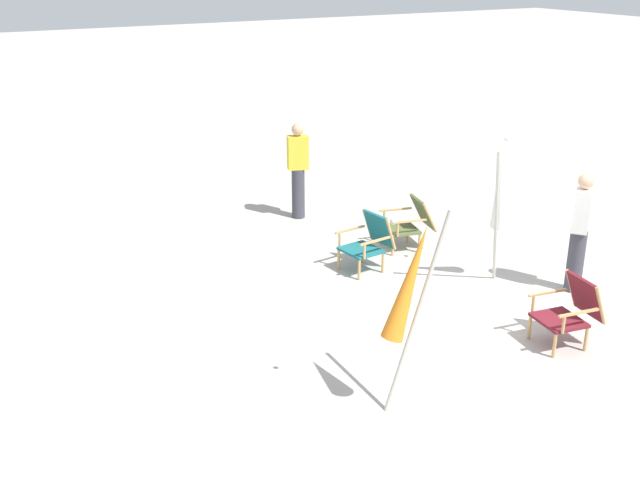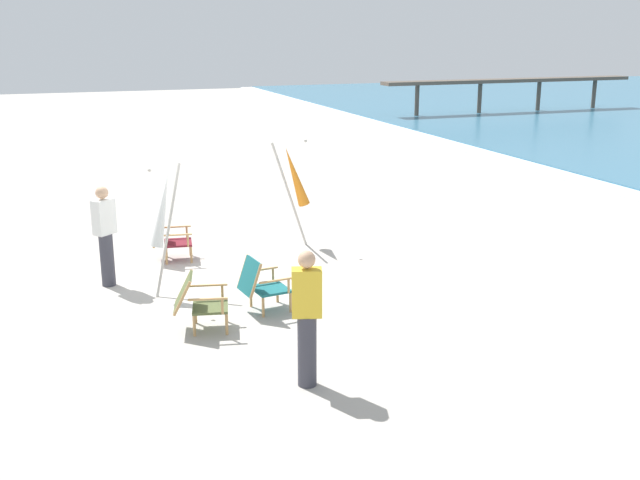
{
  "view_description": "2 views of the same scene",
  "coord_description": "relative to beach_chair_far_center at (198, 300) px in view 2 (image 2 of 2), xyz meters",
  "views": [
    {
      "loc": [
        -6.56,
        5.89,
        4.27
      ],
      "look_at": [
        1.39,
        1.47,
        0.75
      ],
      "focal_mm": 42.0,
      "sensor_mm": 36.0,
      "label": 1
    },
    {
      "loc": [
        11.72,
        -2.28,
        4.0
      ],
      "look_at": [
        0.6,
        1.81,
        0.65
      ],
      "focal_mm": 42.0,
      "sensor_mm": 36.0,
      "label": 2
    }
  ],
  "objects": [
    {
      "name": "person_by_waterline",
      "position": [
        2.09,
        0.85,
        0.41
      ],
      "size": [
        0.29,
        0.38,
        1.63
      ],
      "color": "#383842",
      "rests_on": "ground"
    },
    {
      "name": "pier_distant",
      "position": [
        -21.76,
        19.58,
        1.07
      ],
      "size": [
        0.9,
        13.38,
        1.67
      ],
      "color": "brown",
      "rests_on": "ground"
    },
    {
      "name": "beach_chair_far_center",
      "position": [
        0.0,
        0.0,
        0.0
      ],
      "size": [
        0.72,
        0.85,
        0.79
      ],
      "color": "#515B33",
      "rests_on": "ground"
    },
    {
      "name": "beach_chair_back_left",
      "position": [
        -0.38,
        1.0,
        0.01
      ],
      "size": [
        0.66,
        0.74,
        0.82
      ],
      "color": "#196066",
      "rests_on": "ground"
    },
    {
      "name": "ground_plane",
      "position": [
        -2.13,
        0.54,
        -0.43
      ],
      "size": [
        80.0,
        80.0,
        0.0
      ],
      "primitive_type": "plane",
      "color": "#B2AAA0"
    },
    {
      "name": "person_near_chairs",
      "position": [
        -2.34,
        -1.0,
        0.41
      ],
      "size": [
        0.37,
        0.39,
        1.63
      ],
      "color": "#383842",
      "rests_on": "ground"
    },
    {
      "name": "umbrella_furled_orange",
      "position": [
        -3.48,
        2.55,
        0.9
      ],
      "size": [
        0.22,
        0.74,
        2.03
      ],
      "color": "#B7B2A8",
      "rests_on": "ground"
    },
    {
      "name": "beach_chair_front_left",
      "position": [
        -3.35,
        0.15,
        0.0
      ],
      "size": [
        0.67,
        0.77,
        0.81
      ],
      "color": "maroon",
      "rests_on": "ground"
    },
    {
      "name": "umbrella_furled_white",
      "position": [
        -1.66,
        -0.18,
        0.9
      ],
      "size": [
        0.59,
        0.67,
        2.02
      ],
      "color": "#B7B2A8",
      "rests_on": "ground"
    }
  ]
}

